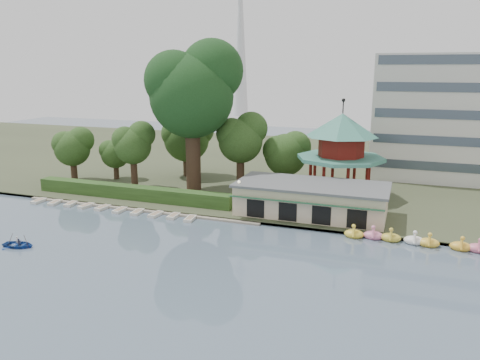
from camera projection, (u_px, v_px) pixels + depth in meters
The scene contains 14 objects.
ground_plane at pixel (151, 277), 41.84m from camera, with size 220.00×220.00×0.00m, color slate.
shore at pixel (291, 165), 89.34m from camera, with size 220.00×70.00×0.40m, color #424930.
embankment at pixel (223, 218), 57.62m from camera, with size 220.00×0.60×0.30m, color gray.
dock at pixel (138, 209), 61.51m from camera, with size 34.00×1.60×0.24m, color gray.
boathouse at pixel (311, 199), 58.07m from camera, with size 18.60×9.39×3.90m.
pavilion at pixel (341, 147), 65.38m from camera, with size 12.40×12.40×13.50m.
broadcast_tower at pixel (240, 25), 175.81m from camera, with size 8.00×8.00×96.00m.
hedge at pixel (132, 192), 65.25m from camera, with size 30.00×2.00×1.80m, color #2E4F1E.
lamp_post at pixel (239, 191), 57.94m from camera, with size 0.36×0.36×4.28m.
big_tree at pixel (193, 88), 66.96m from camera, with size 13.33×12.42×21.96m.
small_trees at pixel (191, 142), 73.88m from camera, with size 39.74×16.72×11.44m.
swan_boats at pixel (432, 242), 48.94m from camera, with size 17.43×2.14×1.92m.
moored_rowboats at pixel (111, 209), 61.28m from camera, with size 24.41×2.74×0.36m.
rowboat_with_passengers at pixel (18, 242), 48.70m from camera, with size 5.14×4.02×2.01m.
Camera 1 is at (20.70, -33.63, 18.18)m, focal length 35.00 mm.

